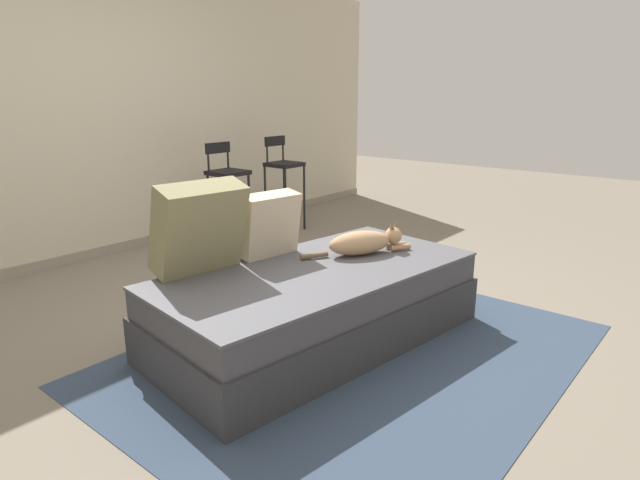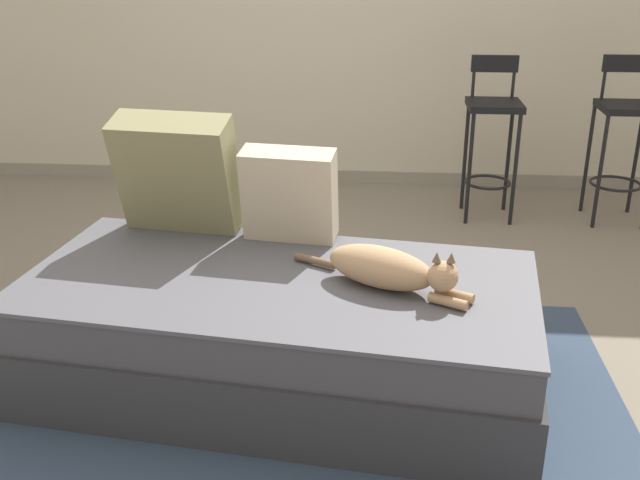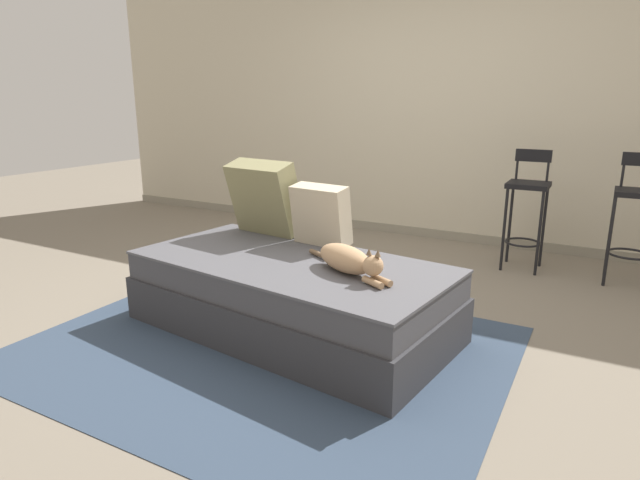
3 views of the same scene
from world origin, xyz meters
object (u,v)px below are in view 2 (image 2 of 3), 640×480
(couch, at_px, (280,330))
(throw_pillow_middle, at_px, (290,195))
(cat, at_px, (388,269))
(throw_pillow_corner, at_px, (178,173))
(bar_stool_near_window, at_px, (492,126))
(bar_stool_by_doorway, at_px, (623,130))

(couch, relative_size, throw_pillow_middle, 5.05)
(couch, distance_m, cat, 0.51)
(throw_pillow_corner, distance_m, throw_pillow_middle, 0.49)
(cat, xyz_separation_m, bar_stool_near_window, (0.64, 2.04, 0.05))
(cat, bearing_deg, couch, 173.44)
(bar_stool_near_window, relative_size, bar_stool_by_doorway, 0.99)
(couch, distance_m, bar_stool_by_doorway, 2.72)
(throw_pillow_corner, height_order, cat, throw_pillow_corner)
(couch, relative_size, cat, 3.05)
(couch, relative_size, bar_stool_by_doorway, 2.07)
(couch, bearing_deg, bar_stool_near_window, 62.17)
(throw_pillow_corner, bearing_deg, bar_stool_near_window, 45.17)
(bar_stool_near_window, distance_m, bar_stool_by_doorway, 0.77)
(bar_stool_near_window, bearing_deg, bar_stool_by_doorway, -0.03)
(throw_pillow_corner, bearing_deg, cat, -29.08)
(cat, height_order, bar_stool_by_doorway, bar_stool_by_doorway)
(bar_stool_by_doorway, bearing_deg, couch, -132.54)
(throw_pillow_middle, bearing_deg, throw_pillow_corner, 172.58)
(bar_stool_near_window, bearing_deg, throw_pillow_corner, -134.83)
(cat, distance_m, bar_stool_by_doorway, 2.48)
(cat, distance_m, bar_stool_near_window, 2.13)
(couch, height_order, cat, cat)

